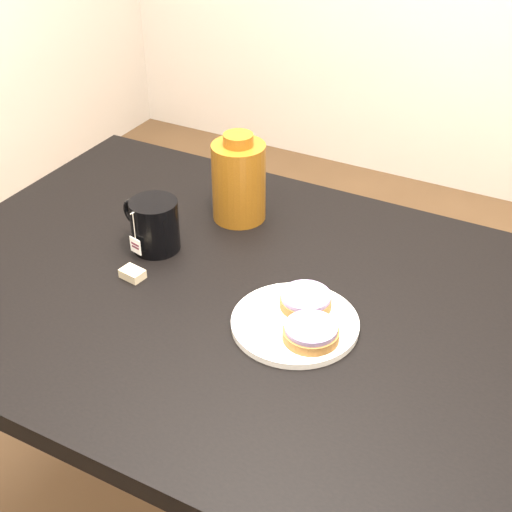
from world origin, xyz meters
name	(u,v)px	position (x,y,z in m)	size (l,w,h in m)	color
table	(266,333)	(0.00, 0.00, 0.67)	(1.40, 0.90, 0.75)	black
plate	(295,322)	(0.08, -0.05, 0.76)	(0.23, 0.23, 0.02)	white
bagel_back	(306,300)	(0.08, 0.00, 0.78)	(0.10, 0.10, 0.03)	brown
bagel_front	(311,332)	(0.12, -0.08, 0.78)	(0.12, 0.12, 0.03)	brown
mug	(154,225)	(-0.28, 0.05, 0.80)	(0.15, 0.12, 0.11)	black
teabag_pouch	(133,274)	(-0.26, -0.06, 0.76)	(0.04, 0.03, 0.02)	#C6B793
bagel_package	(239,180)	(-0.19, 0.23, 0.84)	(0.13, 0.13, 0.20)	#5E320C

